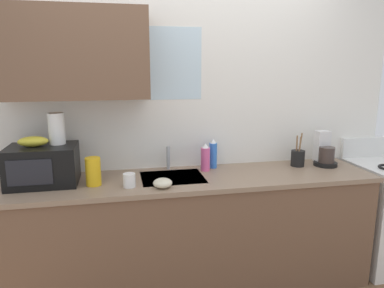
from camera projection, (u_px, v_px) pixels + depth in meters
The scene contains 13 objects.
kitchen_wall_assembly at pixel (166, 112), 2.85m from camera, with size 3.53×0.42×2.50m.
counter_unit at pixel (192, 232), 2.77m from camera, with size 2.76×0.63×0.90m.
sink_faucet at pixel (168, 158), 2.86m from camera, with size 0.03×0.03×0.19m, color #B2B5BA.
microwave at pixel (43, 165), 2.49m from camera, with size 0.46×0.35×0.27m.
banana_bunch at pixel (33, 141), 2.45m from camera, with size 0.20×0.11×0.07m, color gold.
paper_towel_roll at pixel (57, 129), 2.51m from camera, with size 0.11×0.11×0.22m, color white.
coffee_maker at pixel (324, 153), 2.99m from camera, with size 0.19×0.21×0.28m.
dish_soap_bottle_pink at pixel (205, 158), 2.82m from camera, with size 0.07×0.07×0.22m.
dish_soap_bottle_blue at pixel (213, 154), 2.90m from camera, with size 0.06×0.06×0.24m.
cereal_canister at pixel (93, 172), 2.47m from camera, with size 0.10×0.10×0.20m, color gold.
mug_white at pixel (129, 180), 2.44m from camera, with size 0.08×0.08×0.10m, color white.
utensil_crock at pixel (298, 158), 2.96m from camera, with size 0.11×0.11×0.28m.
small_bowl at pixel (163, 183), 2.43m from camera, with size 0.13×0.13×0.07m, color beige.
Camera 1 is at (-0.52, -2.51, 1.70)m, focal length 33.69 mm.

